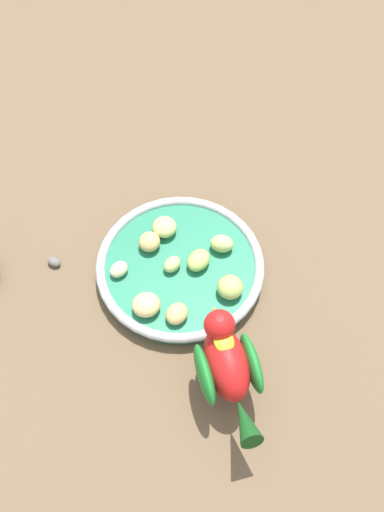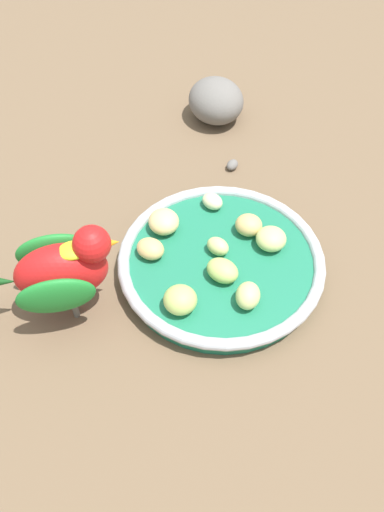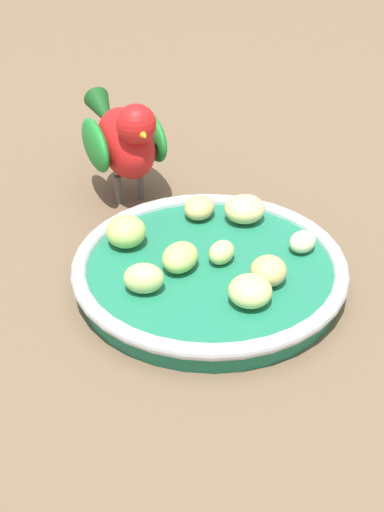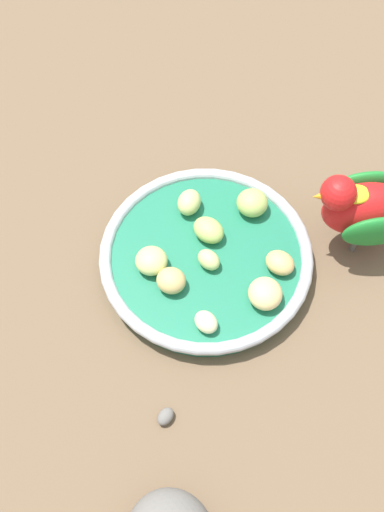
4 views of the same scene
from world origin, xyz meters
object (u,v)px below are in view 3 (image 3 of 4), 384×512
object	(u,v)px
apple_piece_4	(124,232)
apple_piece_7	(266,272)
apple_piece_2	(141,278)
apple_piece_8	(197,208)
apple_piece_6	(248,291)
feeding_bowl	(207,271)
apple_piece_1	(242,209)
parrot	(122,138)
apple_piece_5	(178,257)
apple_piece_3	(217,252)
apple_piece_0	(300,241)

from	to	relation	value
apple_piece_4	apple_piece_7	size ratio (longest dim) A/B	1.12
apple_piece_2	apple_piece_8	distance (m)	0.12
apple_piece_6	apple_piece_7	bearing A→B (deg)	57.51
feeding_bowl	apple_piece_1	bearing A→B (deg)	65.49
apple_piece_1	apple_piece_4	bearing A→B (deg)	-158.80
apple_piece_4	parrot	world-z (taller)	parrot
parrot	apple_piece_5	bearing A→B (deg)	-3.31
apple_piece_3	parrot	bearing A→B (deg)	120.98
feeding_bowl	parrot	xyz separation A→B (m)	(-0.08, 0.15, 0.05)
feeding_bowl	parrot	size ratio (longest dim) A/B	1.46
apple_piece_0	apple_piece_2	size ratio (longest dim) A/B	0.84
apple_piece_1	apple_piece_7	world-z (taller)	apple_piece_1
apple_piece_2	apple_piece_1	bearing A→B (deg)	51.45
apple_piece_0	apple_piece_1	distance (m)	0.07
feeding_bowl	apple_piece_3	xyz separation A→B (m)	(0.01, 0.01, 0.02)
apple_piece_2	apple_piece_3	world-z (taller)	apple_piece_2
apple_piece_2	apple_piece_8	world-z (taller)	apple_piece_2
feeding_bowl	apple_piece_2	distance (m)	0.07
apple_piece_6	apple_piece_2	bearing A→B (deg)	168.86
apple_piece_7	apple_piece_8	bearing A→B (deg)	117.55
apple_piece_1	apple_piece_2	xyz separation A→B (m)	(-0.09, -0.11, -0.00)
apple_piece_7	apple_piece_0	bearing A→B (deg)	55.61
apple_piece_5	feeding_bowl	bearing A→B (deg)	10.58
feeding_bowl	apple_piece_2	bearing A→B (deg)	-146.29
apple_piece_1	parrot	size ratio (longest dim) A/B	0.24
apple_piece_2	apple_piece_6	distance (m)	0.09
apple_piece_0	apple_piece_6	bearing A→B (deg)	-123.74
feeding_bowl	apple_piece_7	size ratio (longest dim) A/B	7.40
apple_piece_1	apple_piece_2	size ratio (longest dim) A/B	1.16
apple_piece_4	apple_piece_6	world-z (taller)	apple_piece_4
apple_piece_2	apple_piece_8	size ratio (longest dim) A/B	0.99
apple_piece_1	parrot	bearing A→B (deg)	144.58
feeding_bowl	apple_piece_3	world-z (taller)	apple_piece_3
apple_piece_3	apple_piece_4	bearing A→B (deg)	161.82
apple_piece_2	apple_piece_4	size ratio (longest dim) A/B	0.92
apple_piece_6	apple_piece_3	bearing A→B (deg)	110.75
apple_piece_1	apple_piece_5	size ratio (longest dim) A/B	1.03
feeding_bowl	apple_piece_3	bearing A→B (deg)	34.78
apple_piece_3	apple_piece_0	bearing A→B (deg)	13.72
apple_piece_2	apple_piece_5	xyz separation A→B (m)	(0.03, 0.03, -0.00)
apple_piece_0	apple_piece_5	size ratio (longest dim) A/B	0.74
apple_piece_5	parrot	distance (m)	0.17
apple_piece_3	apple_piece_2	bearing A→B (deg)	-146.14
apple_piece_2	apple_piece_0	bearing A→B (deg)	23.77
feeding_bowl	apple_piece_0	size ratio (longest dim) A/B	8.61
apple_piece_4	apple_piece_5	xyz separation A→B (m)	(0.05, -0.04, -0.00)
feeding_bowl	apple_piece_6	size ratio (longest dim) A/B	6.72
apple_piece_2	apple_piece_5	distance (m)	0.04
apple_piece_4	apple_piece_7	distance (m)	0.13
apple_piece_3	apple_piece_7	world-z (taller)	apple_piece_7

